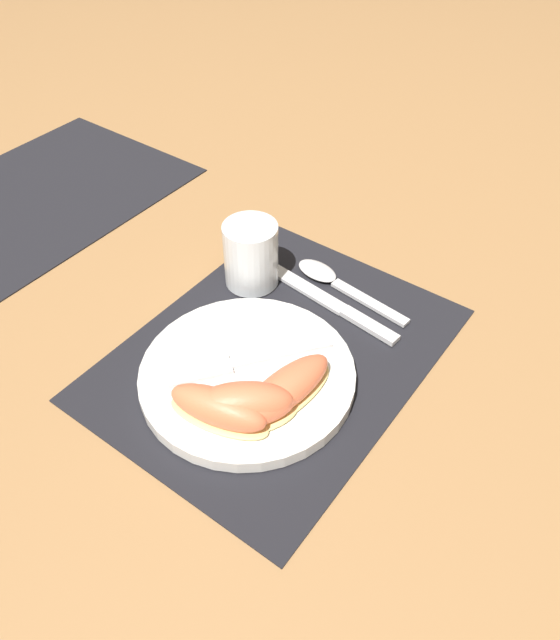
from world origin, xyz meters
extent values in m
plane|color=#A37547|center=(0.00, 0.00, 0.00)|extent=(3.00, 3.00, 0.00)
cube|color=black|center=(0.00, 0.00, 0.00)|extent=(0.41, 0.32, 0.00)
cube|color=black|center=(0.06, 0.50, 0.00)|extent=(0.41, 0.32, 0.00)
cylinder|color=white|center=(-0.06, 0.00, 0.01)|extent=(0.24, 0.24, 0.02)
cylinder|color=silver|center=(0.08, 0.10, 0.05)|extent=(0.07, 0.07, 0.09)
cylinder|color=#F9AD19|center=(0.08, 0.10, 0.02)|extent=(0.06, 0.06, 0.03)
cube|color=silver|center=(0.10, -0.07, 0.01)|extent=(0.03, 0.08, 0.01)
cube|color=silver|center=(0.11, 0.03, 0.01)|extent=(0.03, 0.12, 0.01)
cube|color=silver|center=(0.14, -0.05, 0.01)|extent=(0.03, 0.12, 0.01)
ellipsoid|color=silver|center=(0.15, 0.04, 0.01)|extent=(0.04, 0.06, 0.01)
cube|color=silver|center=(-0.01, -0.02, 0.02)|extent=(0.10, 0.08, 0.00)
cube|color=silver|center=(-0.09, 0.04, 0.02)|extent=(0.07, 0.06, 0.00)
ellipsoid|color=#F4DB84|center=(-0.12, -0.02, 0.02)|extent=(0.07, 0.12, 0.01)
ellipsoid|color=#F2754C|center=(-0.12, -0.02, 0.04)|extent=(0.06, 0.11, 0.04)
ellipsoid|color=#F4DB84|center=(-0.11, -0.04, 0.02)|extent=(0.11, 0.11, 0.01)
ellipsoid|color=#F2754C|center=(-0.11, -0.04, 0.04)|extent=(0.10, 0.11, 0.04)
ellipsoid|color=#F4DB84|center=(-0.10, -0.05, 0.02)|extent=(0.11, 0.10, 0.01)
ellipsoid|color=#F2754C|center=(-0.10, -0.05, 0.04)|extent=(0.10, 0.09, 0.04)
ellipsoid|color=#F4DB84|center=(-0.06, -0.06, 0.02)|extent=(0.14, 0.07, 0.01)
ellipsoid|color=#F2754C|center=(-0.06, -0.06, 0.04)|extent=(0.13, 0.06, 0.03)
camera|label=1|loc=(-0.40, -0.30, 0.54)|focal=35.00mm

